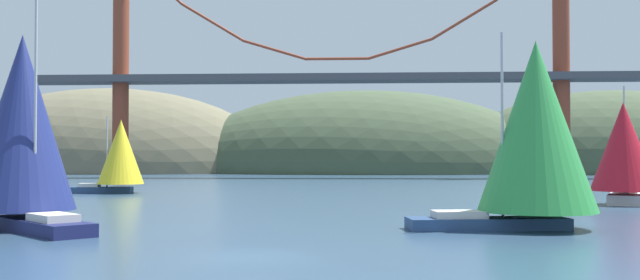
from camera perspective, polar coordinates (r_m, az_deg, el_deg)
ground_plane at (r=26.32m, az=-5.40°, el=-9.46°), size 360.00×360.00×0.00m
headland_right at (r=170.30m, az=22.51°, el=-2.48°), size 74.84×44.00×37.06m
headland_center at (r=160.80m, az=3.65°, el=-2.66°), size 87.81×44.00×37.56m
headland_left at (r=171.25m, az=-16.88°, el=-2.52°), size 81.33×44.00×39.21m
suspension_bridge at (r=121.73m, az=1.40°, el=5.70°), size 112.18×6.00×40.45m
sailboat_green_sail at (r=37.60m, az=17.02°, el=0.84°), size 10.12×6.75×10.09m
sailboat_crimson_sail at (r=58.40m, az=23.45°, el=-0.81°), size 6.62×9.21×9.23m
sailboat_yellow_sail at (r=73.48m, az=-15.96°, el=-1.07°), size 7.67×5.00×7.77m
sailboat_navy_sail at (r=39.44m, az=-23.01°, el=1.03°), size 9.44×9.22×11.66m
channel_buoy at (r=48.59m, az=16.95°, el=-5.23°), size 1.10×1.10×2.64m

